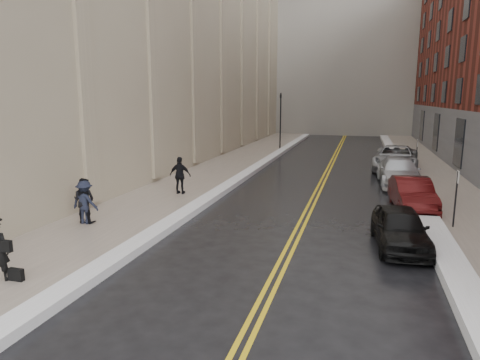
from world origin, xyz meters
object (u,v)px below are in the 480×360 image
Objects in this scene: pedestrian_b at (85,202)px; car_maroon at (412,194)px; pedestrian_a at (84,201)px; pedestrian_c at (180,175)px; car_silver_near at (399,172)px; car_black at (400,228)px; car_silver_far at (396,158)px.

car_maroon is at bearing -149.87° from pedestrian_b.
pedestrian_c is (1.45, 5.52, 0.06)m from pedestrian_a.
pedestrian_b is at bearing -138.24° from car_silver_near.
car_silver_near is 16.48m from pedestrian_a.
pedestrian_b is at bearing 73.31° from pedestrian_c.
pedestrian_a is at bearing -138.72° from car_silver_near.
car_black is 0.65× the size of car_silver_far.
pedestrian_c is at bearing -107.44° from pedestrian_a.
car_silver_far reaches higher than car_silver_near.
pedestrian_b is at bearing 133.26° from pedestrian_a.
car_black is at bearing -87.45° from car_silver_far.
pedestrian_c reaches higher than car_black.
pedestrian_c is at bearing 177.47° from car_maroon.
car_black is 2.37× the size of pedestrian_b.
pedestrian_c is (-10.60, -0.47, 0.37)m from car_maroon.
car_silver_near is at bearing 86.46° from car_maroon.
car_silver_far is at bearing 84.70° from car_maroon.
car_black is 11.10m from pedestrian_b.
car_silver_far is 3.63× the size of pedestrian_b.
pedestrian_c reaches higher than car_maroon.
pedestrian_b is (-11.99, -16.66, 0.14)m from car_silver_far.
car_silver_far is at bearing 81.61° from car_black.
pedestrian_a is (-12.09, -16.56, 0.18)m from car_silver_far.
car_maroon is at bearing -84.29° from car_silver_far.
car_maroon is at bearing -156.25° from pedestrian_a.
car_black is 10.82m from pedestrian_c.
car_maroon is 2.46× the size of pedestrian_a.
car_silver_near is at bearing -138.96° from pedestrian_a.
pedestrian_c is (1.35, 5.62, 0.09)m from pedestrian_b.
car_silver_far is 20.52m from pedestrian_b.
pedestrian_a reaches higher than pedestrian_b.
car_silver_far is 3.49× the size of pedestrian_a.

